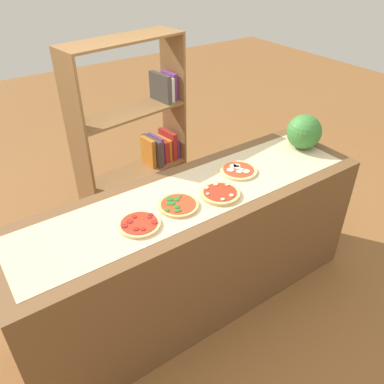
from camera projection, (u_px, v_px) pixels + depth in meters
ground_plane at (192, 297)px, 2.88m from camera, size 12.00×12.00×0.00m
counter at (192, 251)px, 2.63m from camera, size 2.36×0.68×0.91m
parchment_paper at (192, 195)px, 2.37m from camera, size 2.19×0.51×0.00m
pizza_pepperoni_0 at (139, 224)px, 2.12m from camera, size 0.23×0.23×0.02m
pizza_spinach_1 at (178, 205)px, 2.26m from camera, size 0.24×0.24×0.03m
pizza_mushroom_2 at (220, 193)px, 2.36m from camera, size 0.24×0.24×0.03m
pizza_mozzarella_3 at (238, 170)px, 2.59m from camera, size 0.25×0.25×0.02m
watermelon at (304, 132)px, 2.81m from camera, size 0.25×0.25×0.25m
bookshelf at (143, 145)px, 3.24m from camera, size 0.96×0.42×1.63m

